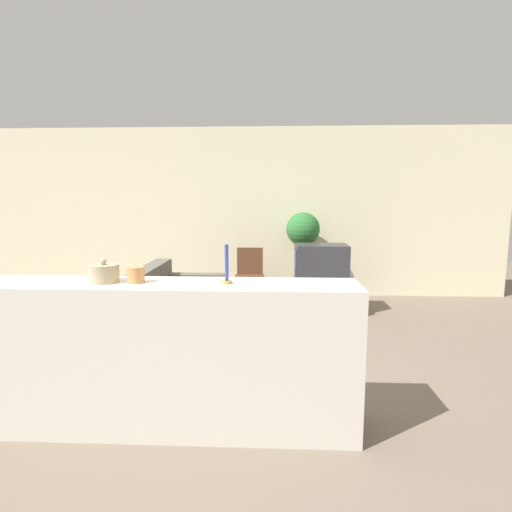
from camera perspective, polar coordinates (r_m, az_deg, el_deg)
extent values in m
plane|color=#756656|center=(3.53, -10.86, -18.50)|extent=(14.00, 14.00, 0.00)
cube|color=beige|center=(6.54, -4.22, 6.20)|extent=(9.00, 0.06, 2.70)
cube|color=#605B51|center=(4.61, -11.52, -8.89)|extent=(0.93, 1.91, 0.47)
cube|color=#605B51|center=(4.62, -16.07, -4.03)|extent=(0.20, 1.91, 0.31)
cube|color=#605B51|center=(3.80, -14.79, -11.80)|extent=(0.93, 0.16, 0.59)
cube|color=#605B51|center=(5.42, -9.30, -5.58)|extent=(0.93, 0.16, 0.59)
cube|color=brown|center=(5.62, 9.19, -6.08)|extent=(0.91, 0.49, 0.40)
cube|color=#333338|center=(5.52, 9.30, -1.24)|extent=(0.70, 0.47, 0.56)
cube|color=navy|center=(5.49, 5.63, -1.23)|extent=(0.02, 0.38, 0.43)
cube|color=brown|center=(5.97, -0.98, -3.14)|extent=(0.44, 0.44, 0.04)
cube|color=brown|center=(6.13, -0.87, -0.70)|extent=(0.40, 0.04, 0.41)
cylinder|color=brown|center=(5.85, -2.96, -5.52)|extent=(0.04, 0.04, 0.38)
cylinder|color=brown|center=(5.82, 0.78, -5.57)|extent=(0.04, 0.04, 0.38)
cylinder|color=brown|center=(6.21, -2.62, -4.69)|extent=(0.04, 0.04, 0.38)
cylinder|color=brown|center=(6.19, 0.89, -4.73)|extent=(0.04, 0.04, 0.38)
cylinder|color=brown|center=(6.26, 6.62, -2.87)|extent=(0.17, 0.17, 0.76)
cylinder|color=#8E5B3D|center=(6.19, 6.69, 1.20)|extent=(0.27, 0.27, 0.13)
sphere|color=#2D7033|center=(6.16, 6.74, 3.83)|extent=(0.51, 0.51, 0.51)
cube|color=silver|center=(2.88, -13.51, -13.77)|extent=(2.67, 0.44, 1.03)
cylinder|color=tan|center=(2.84, -20.91, -2.35)|extent=(0.20, 0.20, 0.12)
sphere|color=tan|center=(2.83, -20.99, -0.71)|extent=(0.04, 0.04, 0.04)
cylinder|color=#C6844C|center=(2.77, -16.80, -2.58)|extent=(0.12, 0.12, 0.11)
cylinder|color=#B7933D|center=(2.64, -4.19, -3.72)|extent=(0.07, 0.07, 0.02)
cylinder|color=#2D3D9E|center=(2.61, -4.22, -0.94)|extent=(0.02, 0.02, 0.24)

